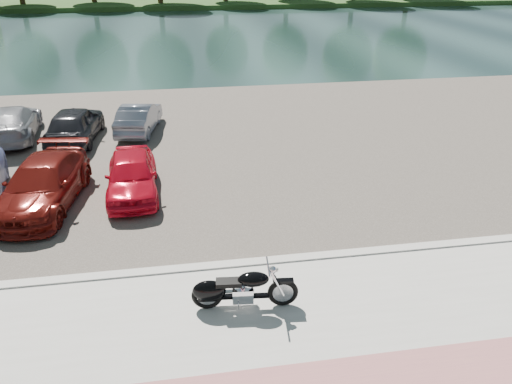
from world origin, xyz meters
TOP-DOWN VIEW (x-y plane):
  - ground at (0.00, 0.00)m, footprint 200.00×200.00m
  - promenade at (0.00, -1.00)m, footprint 60.00×6.00m
  - kerb at (0.00, 2.00)m, footprint 60.00×0.30m
  - parking_lot at (0.00, 11.00)m, footprint 60.00×18.00m
  - river at (0.00, 40.00)m, footprint 120.00×40.00m
  - far_bank at (0.00, 72.00)m, footprint 120.00×24.00m
  - motorcycle at (-0.92, 0.36)m, footprint 2.33×0.75m
  - car_3 at (-6.07, 6.27)m, footprint 2.56×5.02m
  - car_4 at (-3.45, 6.63)m, footprint 1.75×3.98m
  - car_7 at (-8.67, 12.87)m, footprint 2.33×4.80m
  - car_8 at (-6.03, 12.04)m, footprint 2.07×4.40m
  - car_9 at (-3.52, 12.86)m, footprint 1.94×3.93m

SIDE VIEW (x-z plane):
  - ground at x=0.00m, z-range 0.00..0.00m
  - river at x=0.00m, z-range 0.00..0.00m
  - parking_lot at x=0.00m, z-range 0.00..0.04m
  - promenade at x=0.00m, z-range 0.00..0.10m
  - kerb at x=0.00m, z-range 0.00..0.14m
  - far_bank at x=0.00m, z-range 0.00..0.60m
  - motorcycle at x=-0.92m, z-range 0.04..1.09m
  - car_9 at x=-3.52m, z-range 0.04..1.28m
  - car_4 at x=-3.45m, z-range 0.04..1.37m
  - car_7 at x=-8.67m, z-range 0.04..1.39m
  - car_3 at x=-6.07m, z-range 0.04..1.43m
  - car_8 at x=-6.03m, z-range 0.04..1.49m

